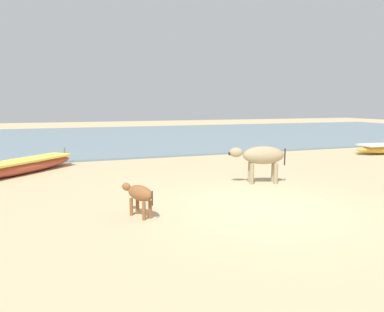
{
  "coord_description": "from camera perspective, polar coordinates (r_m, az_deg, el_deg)",
  "views": [
    {
      "loc": [
        -3.94,
        -6.44,
        2.27
      ],
      "look_at": [
        -0.3,
        3.97,
        0.6
      ],
      "focal_mm": 32.17,
      "sensor_mm": 36.0,
      "label": 1
    }
  ],
  "objects": [
    {
      "name": "ground",
      "position": [
        7.88,
        11.8,
        -8.31
      ],
      "size": [
        80.0,
        80.0,
        0.0
      ],
      "primitive_type": "plane",
      "color": "tan"
    },
    {
      "name": "sea_water",
      "position": [
        24.52,
        -9.97,
        3.25
      ],
      "size": [
        60.0,
        20.0,
        0.08
      ],
      "primitive_type": "cube",
      "color": "slate",
      "rests_on": "ground"
    },
    {
      "name": "calf_near_brown",
      "position": [
        7.07,
        -8.75,
        -6.26
      ],
      "size": [
        0.62,
        0.95,
        0.65
      ],
      "rotation": [
        0.0,
        0.0,
        2.03
      ],
      "color": "brown",
      "rests_on": "ground"
    },
    {
      "name": "cow_adult_dun",
      "position": [
        10.06,
        11.4,
        -0.11
      ],
      "size": [
        1.63,
        0.8,
        1.08
      ],
      "rotation": [
        0.0,
        0.0,
        2.85
      ],
      "color": "tan",
      "rests_on": "ground"
    },
    {
      "name": "fishing_boat_2",
      "position": [
        12.61,
        -26.64,
        -1.54
      ],
      "size": [
        3.63,
        3.67,
        0.65
      ],
      "rotation": [
        0.0,
        0.0,
        0.79
      ],
      "color": "#B74733",
      "rests_on": "ground"
    }
  ]
}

